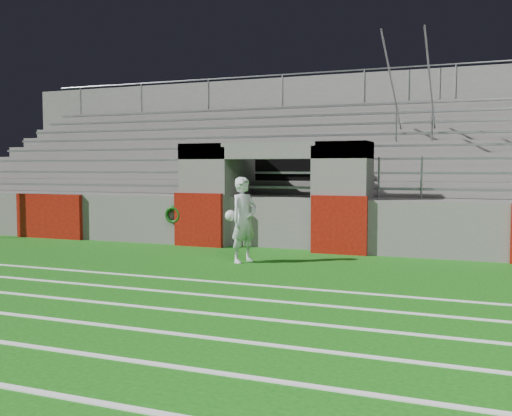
% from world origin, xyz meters
% --- Properties ---
extents(ground, '(90.00, 90.00, 0.00)m').
position_xyz_m(ground, '(0.00, 0.00, 0.00)').
color(ground, '#13550E').
rests_on(ground, ground).
extents(field_markings, '(28.00, 8.09, 0.01)m').
position_xyz_m(field_markings, '(0.00, -5.00, 0.01)').
color(field_markings, white).
rests_on(field_markings, ground).
extents(stadium_structure, '(26.00, 8.48, 5.42)m').
position_xyz_m(stadium_structure, '(0.00, 7.97, 1.49)').
color(stadium_structure, '#595754').
rests_on(stadium_structure, ground).
extents(goalkeeper_with_ball, '(0.70, 0.77, 1.79)m').
position_xyz_m(goalkeeper_with_ball, '(0.19, 1.10, 0.90)').
color(goalkeeper_with_ball, silver).
rests_on(goalkeeper_with_ball, ground).
extents(hose_coil, '(0.49, 0.14, 0.49)m').
position_xyz_m(hose_coil, '(-2.51, 2.93, 0.79)').
color(hose_coil, '#0C3C14').
rests_on(hose_coil, ground).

